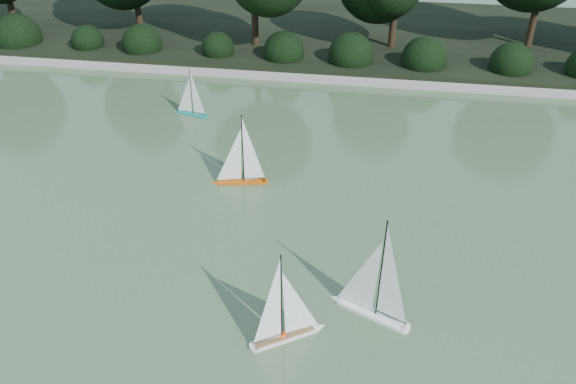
{
  "coord_description": "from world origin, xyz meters",
  "views": [
    {
      "loc": [
        0.72,
        -5.26,
        5.53
      ],
      "look_at": [
        -0.56,
        2.27,
        0.7
      ],
      "focal_mm": 35.0,
      "sensor_mm": 36.0,
      "label": 1
    }
  ],
  "objects_px": {
    "sailboat_white_a": "(367,298)",
    "sailboat_orange": "(237,172)",
    "sailboat_white_b": "(290,324)",
    "race_buoy": "(281,337)",
    "sailboat_teal": "(189,107)"
  },
  "relations": [
    {
      "from": "sailboat_white_b",
      "to": "sailboat_orange",
      "type": "xyz_separation_m",
      "value": [
        -1.62,
        3.66,
        0.0
      ]
    },
    {
      "from": "sailboat_white_b",
      "to": "race_buoy",
      "type": "distance_m",
      "value": 0.26
    },
    {
      "from": "sailboat_white_b",
      "to": "sailboat_orange",
      "type": "height_order",
      "value": "sailboat_white_b"
    },
    {
      "from": "sailboat_white_a",
      "to": "sailboat_orange",
      "type": "distance_m",
      "value": 3.99
    },
    {
      "from": "sailboat_white_a",
      "to": "sailboat_orange",
      "type": "height_order",
      "value": "sailboat_white_a"
    },
    {
      "from": "sailboat_white_b",
      "to": "race_buoy",
      "type": "relative_size",
      "value": 8.64
    },
    {
      "from": "sailboat_white_b",
      "to": "sailboat_teal",
      "type": "xyz_separation_m",
      "value": [
        -3.49,
        6.5,
        -0.04
      ]
    },
    {
      "from": "sailboat_white_b",
      "to": "sailboat_white_a",
      "type": "bearing_deg",
      "value": 32.67
    },
    {
      "from": "sailboat_white_a",
      "to": "sailboat_white_b",
      "type": "xyz_separation_m",
      "value": [
        -0.96,
        -0.61,
        -0.03
      ]
    },
    {
      "from": "sailboat_white_a",
      "to": "race_buoy",
      "type": "height_order",
      "value": "sailboat_white_a"
    },
    {
      "from": "sailboat_white_b",
      "to": "race_buoy",
      "type": "bearing_deg",
      "value": -165.01
    },
    {
      "from": "sailboat_white_a",
      "to": "sailboat_white_b",
      "type": "bearing_deg",
      "value": -147.33
    },
    {
      "from": "sailboat_orange",
      "to": "race_buoy",
      "type": "distance_m",
      "value": 3.99
    },
    {
      "from": "sailboat_teal",
      "to": "race_buoy",
      "type": "distance_m",
      "value": 7.35
    },
    {
      "from": "sailboat_white_a",
      "to": "sailboat_teal",
      "type": "relative_size",
      "value": 1.36
    }
  ]
}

